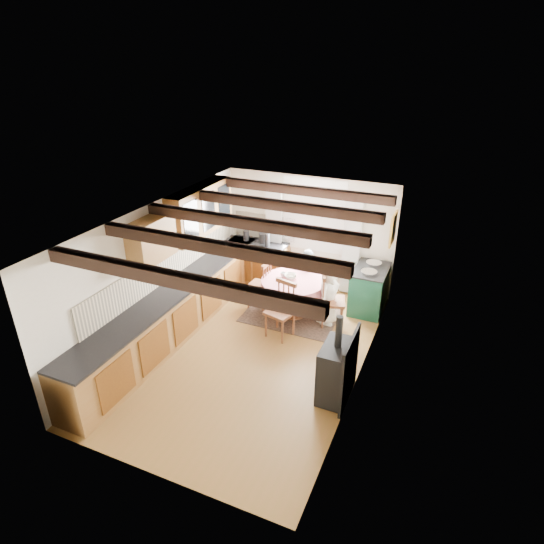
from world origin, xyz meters
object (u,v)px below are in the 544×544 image
at_px(chair_left, 259,284).
at_px(chair_right, 333,299).
at_px(dining_table, 293,297).
at_px(aga_range, 369,289).
at_px(cup, 283,275).
at_px(chair_near, 280,310).
at_px(child_far, 307,275).
at_px(cast_iron_stove, 337,358).
at_px(child_right, 328,294).

relative_size(chair_left, chair_right, 0.95).
height_order(dining_table, chair_right, chair_right).
bearing_deg(dining_table, chair_right, -3.16).
bearing_deg(dining_table, aga_range, 31.18).
bearing_deg(cup, chair_near, -70.99).
bearing_deg(chair_near, dining_table, 108.43).
distance_m(chair_left, chair_right, 1.53).
xyz_separation_m(child_far, cup, (-0.31, -0.57, 0.21)).
bearing_deg(chair_left, chair_near, 45.83).
bearing_deg(chair_right, aga_range, -47.35).
relative_size(chair_near, chair_right, 0.99).
height_order(cast_iron_stove, child_far, cast_iron_stove).
xyz_separation_m(aga_range, cup, (-1.54, -0.71, 0.33)).
distance_m(chair_near, cast_iron_stove, 1.78).
relative_size(dining_table, cast_iron_stove, 0.88).
distance_m(dining_table, chair_left, 0.73).
bearing_deg(aga_range, dining_table, -148.82).
bearing_deg(child_right, cast_iron_stove, -154.64).
distance_m(aga_range, child_far, 1.25).
bearing_deg(cup, cast_iron_stove, -50.70).
xyz_separation_m(chair_near, chair_right, (0.75, 0.75, 0.01)).
height_order(chair_left, aga_range, chair_left).
distance_m(dining_table, cup, 0.48).
bearing_deg(cast_iron_stove, chair_left, 137.12).
bearing_deg(child_right, dining_table, 93.88).
bearing_deg(chair_right, chair_left, 70.24).
bearing_deg(dining_table, cup, 162.81).
distance_m(chair_near, child_right, 1.01).
bearing_deg(aga_range, child_far, -173.28).
relative_size(chair_left, cup, 10.17).
distance_m(aga_range, cup, 1.73).
relative_size(aga_range, cup, 9.88).
bearing_deg(aga_range, chair_left, -159.70).
relative_size(aga_range, child_far, 0.86).
xyz_separation_m(chair_near, child_far, (0.01, 1.43, 0.04)).
bearing_deg(chair_left, child_right, 90.45).
bearing_deg(chair_left, chair_right, 89.48).
xyz_separation_m(chair_right, cast_iron_stove, (0.60, -1.90, 0.16)).
bearing_deg(aga_range, child_right, -126.93).
xyz_separation_m(chair_near, cast_iron_stove, (1.35, -1.15, 0.16)).
relative_size(child_far, child_right, 0.94).
bearing_deg(cup, aga_range, 24.88).
distance_m(dining_table, chair_near, 0.81).
xyz_separation_m(chair_near, aga_range, (1.24, 1.58, -0.07)).
height_order(dining_table, chair_near, chair_near).
height_order(dining_table, child_right, child_right).
xyz_separation_m(cast_iron_stove, child_far, (-1.34, 2.58, -0.12)).
xyz_separation_m(chair_right, child_right, (-0.11, 0.03, 0.07)).
relative_size(dining_table, child_right, 1.01).
xyz_separation_m(chair_left, aga_range, (2.02, 0.75, -0.05)).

